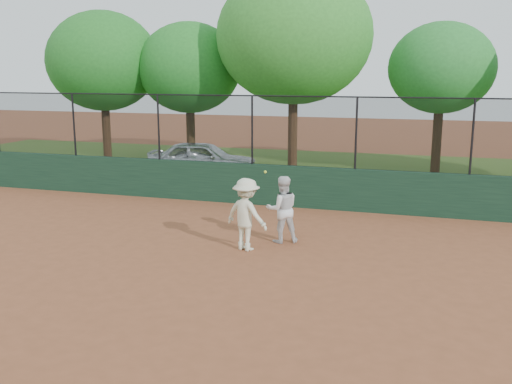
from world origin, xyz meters
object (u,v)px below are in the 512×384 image
(tree_2, at_px, (294,36))
(tree_3, at_px, (441,68))
(tree_1, at_px, (189,68))
(player_second, at_px, (282,209))
(parked_car, at_px, (203,159))
(player_main, at_px, (246,214))
(tree_0, at_px, (103,61))

(tree_2, xyz_separation_m, tree_3, (5.33, 0.95, -1.19))
(tree_1, bearing_deg, tree_2, -5.21)
(player_second, height_order, tree_2, tree_2)
(parked_car, height_order, player_main, player_main)
(player_main, bearing_deg, player_second, 53.16)
(tree_2, bearing_deg, parked_car, -144.08)
(parked_car, height_order, tree_0, tree_0)
(tree_3, bearing_deg, tree_2, -169.93)
(parked_car, distance_m, tree_3, 9.37)
(tree_2, bearing_deg, player_second, -77.72)
(tree_1, bearing_deg, tree_0, -172.97)
(tree_1, distance_m, tree_2, 4.62)
(parked_car, xyz_separation_m, tree_0, (-5.27, 2.05, 3.60))
(player_main, distance_m, tree_3, 12.03)
(tree_1, xyz_separation_m, tree_2, (4.45, -0.41, 1.15))
(tree_1, height_order, tree_2, tree_2)
(tree_0, height_order, tree_3, tree_0)
(player_second, height_order, tree_3, tree_3)
(player_main, xyz_separation_m, tree_3, (3.93, 10.92, 3.18))
(player_second, bearing_deg, tree_3, -134.48)
(tree_2, height_order, tree_3, tree_2)
(parked_car, height_order, tree_1, tree_1)
(tree_2, bearing_deg, tree_0, -179.64)
(player_second, xyz_separation_m, player_main, (-0.60, -0.80, 0.03))
(player_main, relative_size, tree_3, 0.32)
(tree_1, distance_m, tree_3, 9.80)
(parked_car, relative_size, tree_2, 0.52)
(parked_car, xyz_separation_m, tree_3, (8.22, 3.04, 3.29))
(player_main, bearing_deg, tree_2, 97.97)
(player_second, relative_size, tree_3, 0.27)
(parked_car, height_order, tree_3, tree_3)
(tree_0, bearing_deg, parked_car, -21.21)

